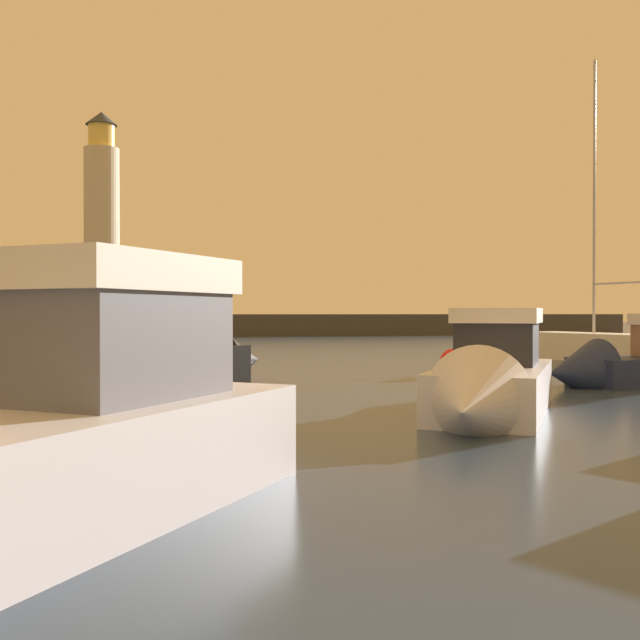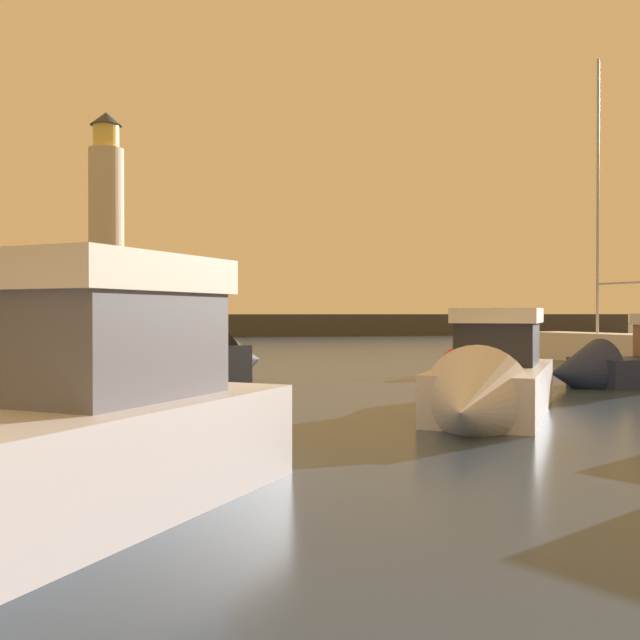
% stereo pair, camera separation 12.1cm
% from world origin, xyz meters
% --- Properties ---
extents(ground_plane, '(220.00, 220.00, 0.00)m').
position_xyz_m(ground_plane, '(0.00, 33.22, 0.00)').
color(ground_plane, '#2D3D51').
extents(breakwater, '(90.16, 4.63, 1.97)m').
position_xyz_m(breakwater, '(0.00, 66.45, 0.98)').
color(breakwater, '#423F3D').
rests_on(breakwater, ground_plane).
extents(lighthouse, '(3.04, 3.04, 17.79)m').
position_xyz_m(lighthouse, '(-5.69, 66.45, 10.39)').
color(lighthouse, beige).
rests_on(lighthouse, breakwater).
extents(motorboat_2, '(5.59, 7.00, 2.64)m').
position_xyz_m(motorboat_2, '(4.43, 12.43, 0.70)').
color(motorboat_2, silver).
rests_on(motorboat_2, ground_plane).
extents(motorboat_3, '(6.13, 7.19, 3.07)m').
position_xyz_m(motorboat_3, '(-3.41, 6.03, 0.85)').
color(motorboat_3, silver).
rests_on(motorboat_3, ground_plane).
extents(motorboat_4, '(6.45, 5.61, 3.00)m').
position_xyz_m(motorboat_4, '(-1.36, 20.07, 0.89)').
color(motorboat_4, black).
rests_on(motorboat_4, ground_plane).
extents(motorboat_5, '(6.53, 2.79, 2.55)m').
position_xyz_m(motorboat_5, '(11.30, 17.49, 0.57)').
color(motorboat_5, '#1E284C').
rests_on(motorboat_5, ground_plane).
extents(sailboat_moored, '(3.92, 8.59, 13.04)m').
position_xyz_m(sailboat_moored, '(17.03, 26.50, 0.66)').
color(sailboat_moored, white).
rests_on(sailboat_moored, ground_plane).
extents(mooring_buoy, '(0.91, 0.91, 0.91)m').
position_xyz_m(mooring_buoy, '(7.73, 21.55, 0.46)').
color(mooring_buoy, red).
rests_on(mooring_buoy, ground_plane).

